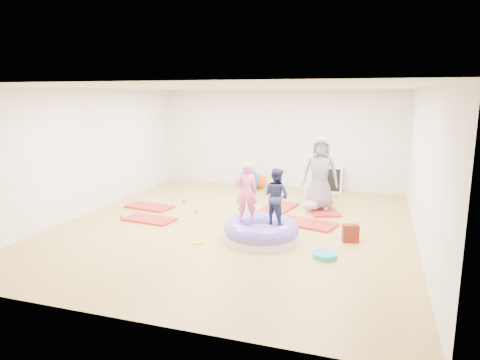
% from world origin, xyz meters
% --- Properties ---
extents(room, '(7.01, 8.01, 2.81)m').
position_xyz_m(room, '(0.00, 0.00, 1.40)').
color(room, '#AA863E').
rests_on(room, ground).
extents(gym_mat_front_left, '(1.15, 0.67, 0.05)m').
position_xyz_m(gym_mat_front_left, '(-1.88, -0.24, 0.02)').
color(gym_mat_front_left, '#C13A1E').
rests_on(gym_mat_front_left, ground).
extents(gym_mat_mid_left, '(1.19, 0.72, 0.05)m').
position_xyz_m(gym_mat_mid_left, '(-2.41, 0.68, 0.02)').
color(gym_mat_mid_left, '#C13A1E').
rests_on(gym_mat_mid_left, ground).
extents(gym_mat_center_back, '(0.82, 1.32, 0.05)m').
position_xyz_m(gym_mat_center_back, '(0.55, 1.50, 0.03)').
color(gym_mat_center_back, '#C13A1E').
rests_on(gym_mat_center_back, ground).
extents(gym_mat_right, '(1.38, 0.95, 0.05)m').
position_xyz_m(gym_mat_right, '(1.36, 0.50, 0.03)').
color(gym_mat_right, '#C13A1E').
rests_on(gym_mat_right, ground).
extents(gym_mat_rear_right, '(1.00, 1.34, 0.05)m').
position_xyz_m(gym_mat_rear_right, '(1.55, 1.70, 0.03)').
color(gym_mat_rear_right, '#C13A1E').
rests_on(gym_mat_rear_right, ground).
extents(inflatable_cushion, '(1.39, 1.39, 0.44)m').
position_xyz_m(inflatable_cushion, '(0.76, -0.75, 0.17)').
color(inflatable_cushion, silver).
rests_on(inflatable_cushion, ground).
extents(child_pink, '(0.48, 0.41, 1.11)m').
position_xyz_m(child_pink, '(0.47, -0.77, 0.96)').
color(child_pink, '#FA5A7E').
rests_on(child_pink, inflatable_cushion).
extents(child_navy, '(0.62, 0.57, 1.03)m').
position_xyz_m(child_navy, '(1.03, -0.77, 0.92)').
color(child_navy, navy).
rests_on(child_navy, inflatable_cushion).
extents(adult_caregiver, '(0.88, 0.63, 1.68)m').
position_xyz_m(adult_caregiver, '(1.48, 1.69, 0.89)').
color(adult_caregiver, slate).
rests_on(adult_caregiver, gym_mat_rear_right).
extents(infant, '(0.38, 0.39, 0.22)m').
position_xyz_m(infant, '(1.33, 1.48, 0.16)').
color(infant, '#A0ACCA').
rests_on(infant, gym_mat_rear_right).
extents(ball_pit_balls, '(4.46, 1.75, 0.07)m').
position_xyz_m(ball_pit_balls, '(-0.73, 0.65, 0.03)').
color(ball_pit_balls, red).
rests_on(ball_pit_balls, ground).
extents(exercise_ball_blue, '(0.59, 0.59, 0.59)m').
position_xyz_m(exercise_ball_blue, '(-0.71, 3.29, 0.29)').
color(exercise_ball_blue, blue).
rests_on(exercise_ball_blue, ground).
extents(exercise_ball_orange, '(0.39, 0.39, 0.39)m').
position_xyz_m(exercise_ball_orange, '(-0.47, 3.60, 0.19)').
color(exercise_ball_orange, '#FF4C01').
rests_on(exercise_ball_orange, ground).
extents(infant_play_gym, '(0.75, 0.71, 0.58)m').
position_xyz_m(infant_play_gym, '(0.62, 3.32, 0.38)').
color(infant_play_gym, silver).
rests_on(infant_play_gym, ground).
extents(cube_shelf, '(0.72, 0.35, 0.72)m').
position_xyz_m(cube_shelf, '(1.47, 3.79, 0.36)').
color(cube_shelf, silver).
rests_on(cube_shelf, ground).
extents(balance_disc, '(0.40, 0.40, 0.09)m').
position_xyz_m(balance_disc, '(1.99, -1.26, 0.04)').
color(balance_disc, '#1192A6').
rests_on(balance_disc, ground).
extents(backpack, '(0.32, 0.25, 0.33)m').
position_xyz_m(backpack, '(2.33, -0.31, 0.16)').
color(backpack, '#AB2B18').
rests_on(backpack, ground).
extents(yellow_toy, '(0.18, 0.18, 0.03)m').
position_xyz_m(yellow_toy, '(-0.29, -1.25, 0.01)').
color(yellow_toy, '#DDC500').
rests_on(yellow_toy, ground).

